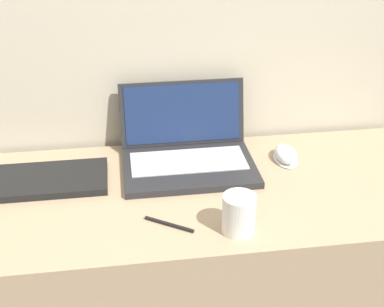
{
  "coord_description": "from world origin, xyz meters",
  "views": [
    {
      "loc": [
        -0.18,
        -0.94,
        1.52
      ],
      "look_at": [
        0.0,
        0.35,
        0.81
      ],
      "focal_mm": 50.0,
      "sensor_mm": 36.0,
      "label": 1
    }
  ],
  "objects_px": {
    "laptop": "(188,150)",
    "pen": "(169,224)",
    "external_keyboard": "(28,181)",
    "computer_mouse": "(286,155)",
    "drink_cup": "(239,213)"
  },
  "relations": [
    {
      "from": "drink_cup",
      "to": "external_keyboard",
      "type": "xyz_separation_m",
      "value": [
        -0.53,
        0.29,
        -0.04
      ]
    },
    {
      "from": "laptop",
      "to": "external_keyboard",
      "type": "xyz_separation_m",
      "value": [
        -0.46,
        -0.06,
        -0.03
      ]
    },
    {
      "from": "laptop",
      "to": "drink_cup",
      "type": "relative_size",
      "value": 3.83
    },
    {
      "from": "drink_cup",
      "to": "computer_mouse",
      "type": "height_order",
      "value": "drink_cup"
    },
    {
      "from": "external_keyboard",
      "to": "drink_cup",
      "type": "bearing_deg",
      "value": -28.98
    },
    {
      "from": "computer_mouse",
      "to": "pen",
      "type": "height_order",
      "value": "computer_mouse"
    },
    {
      "from": "computer_mouse",
      "to": "laptop",
      "type": "bearing_deg",
      "value": 174.7
    },
    {
      "from": "drink_cup",
      "to": "external_keyboard",
      "type": "distance_m",
      "value": 0.61
    },
    {
      "from": "laptop",
      "to": "pen",
      "type": "distance_m",
      "value": 0.32
    },
    {
      "from": "computer_mouse",
      "to": "drink_cup",
      "type": "bearing_deg",
      "value": -123.91
    },
    {
      "from": "pen",
      "to": "computer_mouse",
      "type": "bearing_deg",
      "value": 36.24
    },
    {
      "from": "drink_cup",
      "to": "computer_mouse",
      "type": "xyz_separation_m",
      "value": [
        0.22,
        0.32,
        -0.03
      ]
    },
    {
      "from": "pen",
      "to": "external_keyboard",
      "type": "bearing_deg",
      "value": 145.83
    },
    {
      "from": "drink_cup",
      "to": "laptop",
      "type": "bearing_deg",
      "value": 102.01
    },
    {
      "from": "external_keyboard",
      "to": "pen",
      "type": "distance_m",
      "value": 0.44
    }
  ]
}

